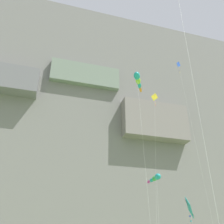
# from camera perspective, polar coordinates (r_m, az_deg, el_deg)

# --- Properties ---
(cliff_face) EXTENTS (180.00, 27.04, 68.20)m
(cliff_face) POSITION_cam_1_polar(r_m,az_deg,el_deg) (74.58, -8.04, -3.00)
(cliff_face) COLOR slate
(cliff_face) RESTS_ON ground
(kite_diamond_mid_left) EXTENTS (1.28, 2.58, 34.21)m
(kite_diamond_mid_left) POSITION_cam_1_polar(r_m,az_deg,el_deg) (48.28, 15.05, 7.33)
(kite_diamond_mid_left) COLOR blue
(kite_diamond_mid_left) RESTS_ON ground
(kite_windsock_upper_left) EXTENTS (2.72, 7.78, 13.53)m
(kite_windsock_upper_left) POSITION_cam_1_polar(r_m,az_deg,el_deg) (42.67, 9.43, -14.24)
(kite_windsock_upper_left) COLOR teal
(kite_windsock_upper_left) RESTS_ON ground
(kite_diamond_high_left) EXTENTS (3.36, 1.84, 27.54)m
(kite_diamond_high_left) POSITION_cam_1_polar(r_m,az_deg,el_deg) (44.81, 9.39, 1.39)
(kite_diamond_high_left) COLOR yellow
(kite_diamond_high_left) RESTS_ON ground
(kite_diamond_upper_right) EXTENTS (2.33, 5.24, 9.07)m
(kite_diamond_upper_right) POSITION_cam_1_polar(r_m,az_deg,el_deg) (34.88, 16.73, -19.75)
(kite_diamond_upper_right) COLOR teal
(kite_diamond_upper_right) RESTS_ON ground
(kite_windsock_high_right) EXTENTS (3.67, 8.63, 25.02)m
(kite_windsock_high_right) POSITION_cam_1_polar(r_m,az_deg,el_deg) (36.60, 5.76, 6.94)
(kite_windsock_high_right) COLOR teal
(kite_windsock_high_right) RESTS_ON ground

